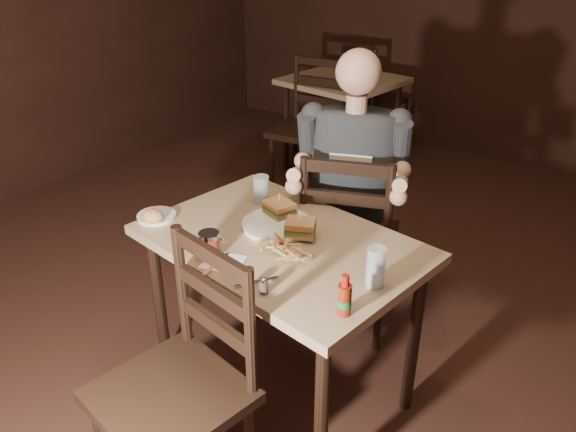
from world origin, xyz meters
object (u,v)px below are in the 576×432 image
Objects in this scene: main_table at (281,260)px; bg_table at (343,90)px; hot_sauce at (345,295)px; bg_chair_far at (372,99)px; glass_right at (376,267)px; chair_far at (349,239)px; bg_chair_near at (305,130)px; syrup_dispenser at (210,245)px; glass_left at (261,190)px; chair_near at (170,396)px; dinner_plate at (277,225)px; diner at (353,154)px; side_plate at (157,217)px.

main_table and bg_table have the same top height.
hot_sauce is (1.47, -2.64, 0.16)m from bg_table.
bg_chair_far reaches higher than glass_right.
main_table is 0.61m from chair_far.
bg_chair_near reaches higher than syrup_dispenser.
bg_chair_far is 1.10m from bg_chair_near.
chair_far is 0.56m from glass_left.
chair_near is 3.71m from bg_chair_far.
bg_table is 2.08m from chair_far.
chair_far is 1.01× the size of chair_near.
glass_left is at bearing 123.28° from bg_chair_far.
chair_far is (0.00, 0.58, -0.18)m from main_table.
hot_sauce is (1.47, -3.19, 0.36)m from bg_chair_far.
glass_left reaches higher than syrup_dispenser.
glass_left is at bearing 139.71° from main_table.
glass_right is (0.51, -0.15, 0.07)m from dinner_plate.
glass_left is at bearing 35.16° from chair_far.
diner is (1.06, -2.38, 0.48)m from bg_chair_far.
side_plate is at bearing -81.21° from bg_chair_near.
dinner_plate is (-0.07, 0.71, 0.29)m from chair_near.
main_table is 3.11m from bg_chair_far.
bg_chair_far is 1.07× the size of diner.
diner is at bearing 124.56° from glass_right.
bg_chair_near reaches higher than main_table.
diner reaches higher than syrup_dispenser.
main_table is 1.24× the size of bg_chair_far.
bg_chair_near is at bearing -70.32° from chair_far.
chair_far reaches higher than chair_near.
chair_far reaches higher than glass_left.
side_plate is (0.52, -1.97, 0.28)m from bg_chair_near.
bg_chair_near reaches higher than side_plate.
bg_table is 3.03m from hot_sauce.
diner is at bearing 88.21° from main_table.
bg_chair_near reaches higher than glass_right.
bg_table is 3.27× the size of dinner_plate.
chair_far is 1.03× the size of bg_chair_far.
chair_near reaches higher than glass_left.
bg_chair_far reaches higher than syrup_dispenser.
bg_chair_near is at bearing 109.15° from diner.
diner reaches higher than glass_right.
glass_left is at bearing 157.08° from glass_right.
main_table is at bearing 15.49° from side_plate.
main_table is at bearing -66.09° from bg_chair_near.
chair_far is 1.02m from hot_sauce.
bg_table is 0.58m from bg_chair_near.
main_table is 2.11m from bg_chair_near.
chair_near is at bearing -139.37° from hot_sauce.
main_table is 7.56× the size of side_plate.
dinner_plate is (0.98, -2.30, 0.10)m from bg_table.
chair_near is 6.20× the size of side_plate.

